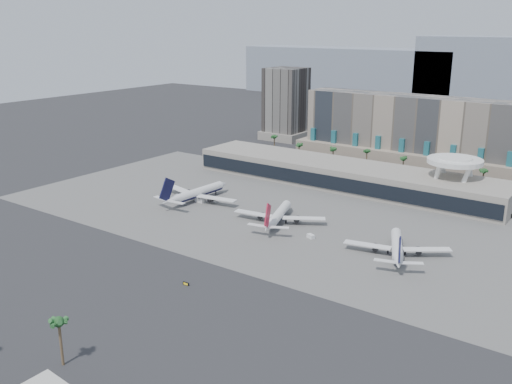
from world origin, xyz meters
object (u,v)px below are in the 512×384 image
Objects in this scene: taxiway_sign at (186,284)px; airliner_centre at (278,215)px; service_vehicle_a at (200,200)px; service_vehicle_b at (311,236)px; airliner_right at (397,246)px; airliner_left at (197,193)px.

airliner_centre is at bearing 94.20° from taxiway_sign.
service_vehicle_b is at bearing -3.69° from service_vehicle_a.
airliner_centre is 1.06× the size of airliner_right.
service_vehicle_a is (-102.56, 6.75, -2.34)m from airliner_right.
taxiway_sign is (8.93, -68.70, -3.13)m from airliner_centre.
airliner_centre is 55.71m from airliner_right.
airliner_left is 4.23m from service_vehicle_a.
service_vehicle_b is at bearing -39.33° from airliner_centre.
airliner_left is 9.21× the size of service_vehicle_a.
service_vehicle_a is 2.08× the size of taxiway_sign.
airliner_centre reaches higher than service_vehicle_a.
airliner_centre is 12.61× the size of service_vehicle_b.
taxiway_sign is at bearing -79.57° from service_vehicle_b.
airliner_right is 79.81m from taxiway_sign.
taxiway_sign is (58.97, -72.39, -3.47)m from airliner_left.
airliner_right reaches higher than service_vehicle_b.
airliner_centre is 69.35m from taxiway_sign.
airliner_left is at bearing -167.73° from service_vehicle_b.
airliner_right is 15.94× the size of taxiway_sign.
service_vehicle_a is at bearing -167.35° from service_vehicle_b.
airliner_left is at bearing 167.80° from service_vehicle_a.
service_vehicle_a is 90.74m from taxiway_sign.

